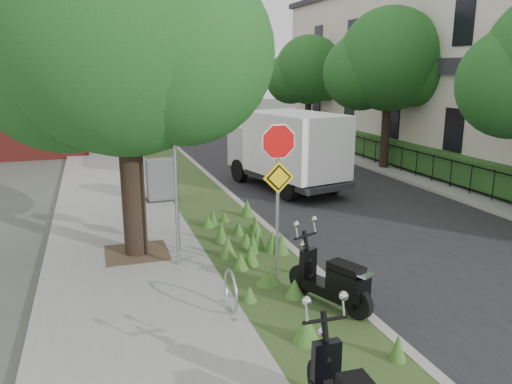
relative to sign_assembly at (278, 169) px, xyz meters
The scene contains 19 objects.
ground 2.78m from the sign_assembly, 22.62° to the right, with size 120.00×120.00×0.00m, color #4C5147.
sidewalk_near 10.10m from the sign_assembly, 106.84° to the left, with size 3.50×60.00×0.12m, color gray.
verge 9.69m from the sign_assembly, 90.61° to the left, with size 2.00×60.00×0.12m, color #2D4C20.
kerb_near 9.73m from the sign_assembly, 84.54° to the left, with size 0.20×60.00×0.13m, color #9E9991.
road 10.65m from the sign_assembly, 64.96° to the left, with size 7.00×60.00×0.01m, color black.
kerb_far 12.50m from the sign_assembly, 50.01° to the left, with size 0.20×60.00×0.13m, color #9E9991.
footpath_far 13.64m from the sign_assembly, 44.45° to the left, with size 3.20×60.00×0.12m, color gray.
street_tree_main 4.30m from the sign_assembly, 139.63° to the left, with size 6.21×5.54×7.66m.
bare_post 2.18m from the sign_assembly, 145.95° to the left, with size 0.08×0.08×4.00m.
bike_hoop 2.54m from the sign_assembly, 137.69° to the right, with size 0.06×0.78×0.77m.
sign_assembly is the anchor object (origin of this frame).
fence_far 12.86m from the sign_assembly, 47.60° to the left, with size 0.04×24.00×1.00m.
hedge_far 13.34m from the sign_assembly, 45.36° to the left, with size 1.00×24.00×1.10m, color #1B4518.
terrace_houses 16.07m from the sign_assembly, 36.15° to the left, with size 7.40×26.40×8.20m.
far_tree_b 12.78m from the sign_assembly, 48.62° to the left, with size 4.83×4.31×6.56m.
far_tree_c 19.42m from the sign_assembly, 64.46° to the left, with size 4.37×3.89×5.93m.
scooter_near 2.50m from the sign_assembly, 73.88° to the right, with size 0.89×1.77×0.89m.
box_truck 8.12m from the sign_assembly, 66.99° to the left, with size 3.10×5.50×2.35m.
utility_cabinet 7.15m from the sign_assembly, 101.59° to the left, with size 1.03×0.73×1.32m.
Camera 1 is at (-4.76, -8.26, 4.22)m, focal length 35.00 mm.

